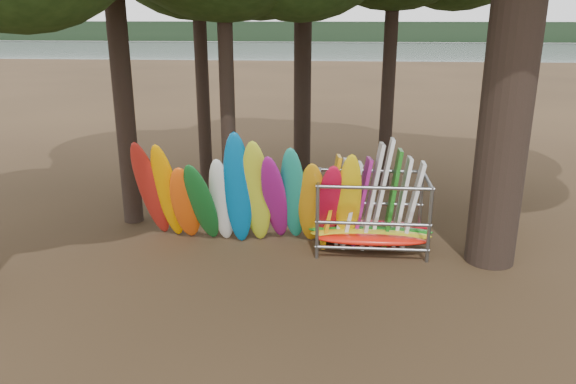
{
  "coord_description": "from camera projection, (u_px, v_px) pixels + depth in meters",
  "views": [
    {
      "loc": [
        0.76,
        -12.19,
        5.8
      ],
      "look_at": [
        -0.39,
        1.5,
        1.4
      ],
      "focal_mm": 35.0,
      "sensor_mm": 36.0,
      "label": 1
    }
  ],
  "objects": [
    {
      "name": "lake",
      "position": [
        330.0,
        61.0,
        70.34
      ],
      "size": [
        160.0,
        160.0,
        0.0
      ],
      "primitive_type": "plane",
      "color": "gray",
      "rests_on": "ground"
    },
    {
      "name": "ground",
      "position": [
        299.0,
        267.0,
        13.4
      ],
      "size": [
        120.0,
        120.0,
        0.0
      ],
      "primitive_type": "plane",
      "color": "#47331E",
      "rests_on": "ground"
    },
    {
      "name": "kayak_row",
      "position": [
        247.0,
        198.0,
        14.18
      ],
      "size": [
        5.8,
        2.01,
        3.27
      ],
      "color": "red",
      "rests_on": "ground"
    },
    {
      "name": "storage_rack",
      "position": [
        371.0,
        215.0,
        14.26
      ],
      "size": [
        3.23,
        1.54,
        2.83
      ],
      "color": "slate",
      "rests_on": "ground"
    },
    {
      "name": "far_shore",
      "position": [
        333.0,
        32.0,
        117.17
      ],
      "size": [
        160.0,
        4.0,
        4.0
      ],
      "primitive_type": "cube",
      "color": "black",
      "rests_on": "ground"
    }
  ]
}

